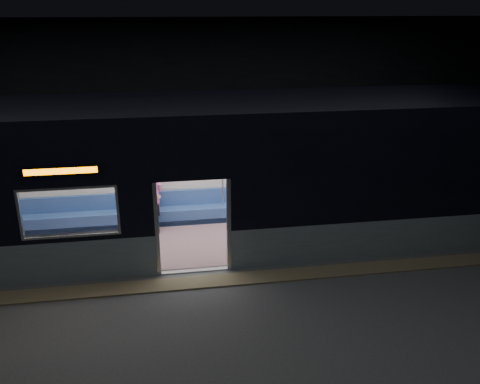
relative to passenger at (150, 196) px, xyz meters
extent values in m
cube|color=#47494C|center=(0.89, -3.55, -0.84)|extent=(24.00, 14.00, 0.01)
cube|color=black|center=(0.89, -3.55, 4.14)|extent=(24.00, 14.00, 0.04)
cube|color=black|center=(0.89, 3.43, 1.66)|extent=(24.00, 0.04, 5.00)
cube|color=#8C7F59|center=(0.89, -3.00, -0.82)|extent=(22.80, 0.50, 0.03)
cube|color=#8CA1A7|center=(5.74, -2.49, -0.39)|extent=(8.30, 0.12, 0.90)
cube|color=black|center=(5.74, -2.49, 1.21)|extent=(8.30, 0.12, 2.30)
cube|color=black|center=(0.89, -2.49, 1.79)|extent=(1.40, 0.12, 1.15)
cube|color=#B7BABC|center=(0.15, -2.49, 0.19)|extent=(0.08, 0.14, 2.05)
cube|color=#B7BABC|center=(1.63, -2.49, 0.19)|extent=(0.08, 0.14, 2.05)
cube|color=black|center=(-1.56, -2.57, 1.55)|extent=(1.50, 0.04, 0.18)
cube|color=#FF8400|center=(-1.56, -2.57, 1.55)|extent=(1.34, 0.03, 0.12)
cube|color=#BDB7AD|center=(0.89, 0.39, 0.76)|extent=(18.00, 0.12, 3.20)
cube|color=black|center=(0.89, -1.05, 2.44)|extent=(18.00, 3.00, 0.15)
cube|color=#7B595E|center=(0.89, -1.05, -0.82)|extent=(17.76, 2.76, 0.04)
cube|color=#BDB7AD|center=(0.89, -1.05, 1.51)|extent=(17.76, 2.76, 0.10)
cube|color=#324892|center=(0.89, 0.07, -0.59)|extent=(11.00, 0.48, 0.41)
cube|color=#324892|center=(0.89, 0.26, -0.19)|extent=(11.00, 0.10, 0.40)
cube|color=#6C4F50|center=(-2.41, -2.14, -0.59)|extent=(4.40, 0.48, 0.41)
cube|color=#6C4F50|center=(4.19, -2.14, -0.59)|extent=(4.40, 0.48, 0.41)
cylinder|color=silver|center=(-0.06, -2.18, 0.33)|extent=(0.04, 0.04, 2.26)
cylinder|color=silver|center=(-0.06, 0.08, 0.33)|extent=(0.04, 0.04, 2.26)
cylinder|color=silver|center=(1.84, -2.18, 0.33)|extent=(0.04, 0.04, 2.26)
cylinder|color=silver|center=(1.84, 0.08, 0.33)|extent=(0.04, 0.04, 2.26)
cylinder|color=silver|center=(0.89, 0.03, 1.11)|extent=(11.00, 0.03, 0.03)
cube|color=black|center=(-0.11, -0.17, -0.30)|extent=(0.18, 0.51, 0.17)
cube|color=black|center=(0.11, -0.17, -0.30)|extent=(0.18, 0.51, 0.17)
cylinder|color=black|center=(-0.11, -0.40, -0.58)|extent=(0.12, 0.12, 0.43)
cylinder|color=black|center=(0.11, -0.40, -0.58)|extent=(0.12, 0.12, 0.43)
cube|color=pink|center=(0.00, 0.04, -0.28)|extent=(0.43, 0.24, 0.22)
cylinder|color=pink|center=(0.00, 0.08, 0.10)|extent=(0.47, 0.47, 0.56)
sphere|color=tan|center=(0.00, 0.06, 0.50)|extent=(0.23, 0.23, 0.23)
sphere|color=black|center=(0.00, 0.10, 0.55)|extent=(0.24, 0.24, 0.24)
cube|color=black|center=(0.00, -0.25, -0.14)|extent=(0.33, 0.30, 0.15)
cube|color=white|center=(3.23, 0.31, 0.61)|extent=(0.90, 0.03, 0.58)
camera|label=1|loc=(0.31, -12.07, 4.48)|focal=38.00mm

